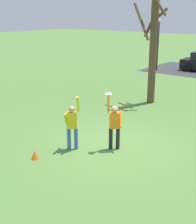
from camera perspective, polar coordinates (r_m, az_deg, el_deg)
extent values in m
plane|color=#567F3D|center=(12.18, 2.28, -5.94)|extent=(120.00, 120.00, 0.00)
cylinder|color=black|center=(11.72, 3.56, -4.75)|extent=(0.14, 0.14, 0.82)
cylinder|color=black|center=(11.71, 2.29, -4.75)|extent=(0.14, 0.14, 0.82)
cube|color=orange|center=(11.46, 2.98, -1.47)|extent=(0.42, 0.40, 0.60)
sphere|color=tan|center=(11.34, 3.01, 0.52)|extent=(0.23, 0.23, 0.23)
cylinder|color=orange|center=(11.46, 4.11, -1.24)|extent=(0.34, 0.42, 0.59)
cylinder|color=orange|center=(11.26, 1.89, 1.56)|extent=(0.09, 0.09, 0.66)
cylinder|color=#3366B7|center=(11.75, -5.22, -4.74)|extent=(0.14, 0.14, 0.82)
cylinder|color=#3366B7|center=(11.73, -3.95, -4.75)|extent=(0.14, 0.14, 0.82)
cube|color=gold|center=(11.48, -4.67, -1.47)|extent=(0.42, 0.40, 0.60)
sphere|color=tan|center=(11.36, -4.72, 0.51)|extent=(0.23, 0.23, 0.23)
cylinder|color=gold|center=(11.49, -5.80, -1.24)|extent=(0.34, 0.42, 0.59)
cylinder|color=gold|center=(11.29, -3.61, 1.41)|extent=(0.26, 0.31, 0.65)
cylinder|color=white|center=(11.17, 1.91, 3.25)|extent=(0.24, 0.24, 0.02)
cylinder|color=black|center=(29.72, 16.93, 8.10)|extent=(0.68, 0.27, 0.66)
cylinder|color=black|center=(28.00, 15.82, 7.65)|extent=(0.68, 0.27, 0.66)
cylinder|color=brown|center=(17.44, 9.88, 11.62)|extent=(0.40, 0.40, 6.24)
cylinder|color=brown|center=(16.98, 7.77, 15.81)|extent=(1.49, 0.97, 1.81)
cylinder|color=brown|center=(17.79, 10.76, 16.43)|extent=(1.05, 0.24, 0.94)
cylinder|color=brown|center=(17.62, 9.42, 15.29)|extent=(0.45, 0.76, 1.35)
cylinder|color=#2D2D33|center=(27.81, 10.66, 11.42)|extent=(0.12, 0.12, 4.00)
sphere|color=silver|center=(27.67, 10.92, 15.78)|extent=(0.28, 0.28, 0.28)
cone|color=orange|center=(11.23, -11.25, -7.51)|extent=(0.26, 0.26, 0.32)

